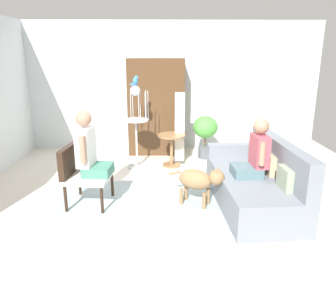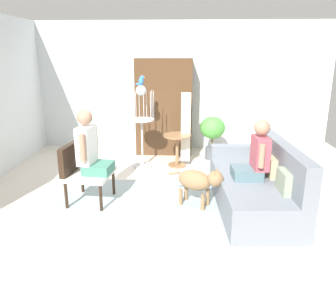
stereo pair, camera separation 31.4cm
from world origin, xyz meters
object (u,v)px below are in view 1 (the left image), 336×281
(potted_plant, at_px, (205,130))
(dog, at_px, (199,180))
(couch, at_px, (256,183))
(armoire_cabinet, at_px, (156,107))
(round_end_table, at_px, (172,146))
(column_lamp, at_px, (179,129))
(person_on_armchair, at_px, (89,149))
(person_on_couch, at_px, (255,153))
(parrot, at_px, (135,81))
(armchair, at_px, (81,170))
(bird_cage_stand, at_px, (136,121))

(potted_plant, bearing_deg, dog, -99.82)
(couch, xyz_separation_m, armoire_cabinet, (-1.45, 2.52, 0.67))
(couch, height_order, round_end_table, couch)
(dog, height_order, column_lamp, column_lamp)
(person_on_armchair, bearing_deg, person_on_couch, -2.27)
(round_end_table, distance_m, armoire_cabinet, 1.13)
(potted_plant, bearing_deg, couch, -77.89)
(person_on_armchair, bearing_deg, parrot, 70.09)
(armchair, distance_m, round_end_table, 2.05)
(person_on_couch, xyz_separation_m, potted_plant, (-0.40, 2.12, -0.20))
(couch, bearing_deg, potted_plant, 102.11)
(person_on_couch, distance_m, round_end_table, 2.02)
(bird_cage_stand, distance_m, potted_plant, 1.49)
(armchair, xyz_separation_m, parrot, (0.69, 1.50, 1.11))
(person_on_armchair, relative_size, bird_cage_stand, 0.59)
(armchair, bearing_deg, parrot, 65.21)
(couch, distance_m, dog, 0.82)
(round_end_table, distance_m, potted_plant, 0.86)
(potted_plant, relative_size, armoire_cabinet, 0.44)
(round_end_table, bearing_deg, column_lamp, 51.56)
(round_end_table, bearing_deg, potted_plant, 33.85)
(armchair, distance_m, person_on_armchair, 0.34)
(parrot, xyz_separation_m, armoire_cabinet, (0.35, 0.95, -0.62))
(person_on_couch, bearing_deg, couch, 32.49)
(round_end_table, relative_size, parrot, 3.55)
(column_lamp, bearing_deg, couch, -61.49)
(potted_plant, relative_size, column_lamp, 0.64)
(couch, distance_m, person_on_couch, 0.46)
(bird_cage_stand, bearing_deg, person_on_armchair, -109.72)
(dog, height_order, bird_cage_stand, bird_cage_stand)
(armoire_cabinet, bearing_deg, round_end_table, -71.71)
(person_on_couch, bearing_deg, dog, 179.15)
(person_on_couch, height_order, column_lamp, column_lamp)
(couch, height_order, parrot, parrot)
(couch, distance_m, bird_cage_stand, 2.46)
(armchair, bearing_deg, person_on_couch, -2.51)
(armchair, height_order, column_lamp, column_lamp)
(dog, distance_m, potted_plant, 2.15)
(person_on_couch, bearing_deg, armchair, 177.49)
(round_end_table, bearing_deg, dog, -78.53)
(armchair, height_order, parrot, parrot)
(couch, xyz_separation_m, potted_plant, (-0.45, 2.09, 0.26))
(round_end_table, bearing_deg, person_on_couch, -56.46)
(person_on_couch, height_order, armoire_cabinet, armoire_cabinet)
(armoire_cabinet, bearing_deg, person_on_armchair, -110.06)
(person_on_couch, relative_size, armoire_cabinet, 0.41)
(person_on_couch, relative_size, bird_cage_stand, 0.53)
(dog, bearing_deg, round_end_table, 101.47)
(dog, bearing_deg, person_on_armchair, 177.03)
(person_on_armchair, distance_m, parrot, 1.79)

